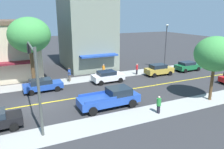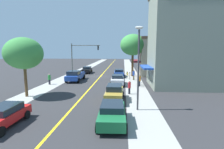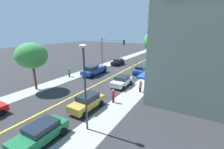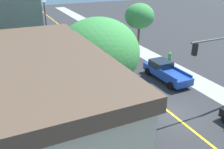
{
  "view_description": "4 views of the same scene",
  "coord_description": "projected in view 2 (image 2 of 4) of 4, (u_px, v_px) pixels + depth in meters",
  "views": [
    {
      "loc": [
        21.25,
        -2.1,
        8.67
      ],
      "look_at": [
        -3.31,
        9.27,
        1.08
      ],
      "focal_mm": 34.71,
      "sensor_mm": 36.0,
      "label": 1
    },
    {
      "loc": [
        -4.59,
        34.2,
        5.2
      ],
      "look_at": [
        -2.81,
        7.91,
        1.44
      ],
      "focal_mm": 27.28,
      "sensor_mm": 36.0,
      "label": 2
    },
    {
      "loc": [
        -13.27,
        28.36,
        8.08
      ],
      "look_at": [
        -1.2,
        7.4,
        1.1
      ],
      "focal_mm": 24.34,
      "sensor_mm": 36.0,
      "label": 3
    },
    {
      "loc": [
        -11.55,
        -12.89,
        10.89
      ],
      "look_at": [
        -2.83,
        5.59,
        1.88
      ],
      "focal_mm": 38.53,
      "sensor_mm": 36.0,
      "label": 4
    }
  ],
  "objects": [
    {
      "name": "ground_plane",
      "position": [
        101.0,
        76.0,
        34.82
      ],
      "size": [
        140.0,
        140.0,
        0.0
      ],
      "primitive_type": "plane",
      "color": "#2D2D30"
    },
    {
      "name": "sidewalk_left",
      "position": [
        132.0,
        76.0,
        34.4
      ],
      "size": [
        2.85,
        126.0,
        0.01
      ],
      "primitive_type": "cube",
      "color": "#9E9E99",
      "rests_on": "ground"
    },
    {
      "name": "sidewalk_right",
      "position": [
        71.0,
        76.0,
        35.25
      ],
      "size": [
        2.85,
        126.0,
        0.01
      ],
      "primitive_type": "cube",
      "color": "#9E9E99",
      "rests_on": "ground"
    },
    {
      "name": "road_centerline_stripe",
      "position": [
        101.0,
        76.0,
        34.82
      ],
      "size": [
        0.2,
        126.0,
        0.0
      ],
      "primitive_type": "cube",
      "color": "yellow",
      "rests_on": "ground"
    },
    {
      "name": "brick_apartment_block",
      "position": [
        164.0,
        56.0,
        36.86
      ],
      "size": [
        12.15,
        10.05,
        7.84
      ],
      "rotation": [
        0.0,
        0.0,
        -1.57
      ],
      "color": "beige",
      "rests_on": "ground"
    },
    {
      "name": "pale_office_building",
      "position": [
        186.0,
        39.0,
        23.81
      ],
      "size": [
        11.14,
        7.76,
        13.4
      ],
      "rotation": [
        0.0,
        0.0,
        -1.57
      ],
      "color": "gray",
      "rests_on": "ground"
    },
    {
      "name": "street_tree_left_near",
      "position": [
        133.0,
        45.0,
        33.61
      ],
      "size": [
        4.94,
        4.94,
        8.37
      ],
      "color": "brown",
      "rests_on": "ground"
    },
    {
      "name": "street_tree_right_corner",
      "position": [
        24.0,
        53.0,
        18.66
      ],
      "size": [
        4.11,
        4.11,
        6.61
      ],
      "color": "brown",
      "rests_on": "ground"
    },
    {
      "name": "fire_hydrant",
      "position": [
        127.0,
        73.0,
        35.7
      ],
      "size": [
        0.44,
        0.24,
        0.77
      ],
      "color": "yellow",
      "rests_on": "ground"
    },
    {
      "name": "parking_meter",
      "position": [
        130.0,
        75.0,
        30.14
      ],
      "size": [
        0.12,
        0.18,
        1.38
      ],
      "color": "#4C4C51",
      "rests_on": "ground"
    },
    {
      "name": "traffic_light_mast",
      "position": [
        81.0,
        54.0,
        35.23
      ],
      "size": [
        6.04,
        0.32,
        6.56
      ],
      "rotation": [
        0.0,
        0.0,
        3.14
      ],
      "color": "#474C47",
      "rests_on": "ground"
    },
    {
      "name": "street_lamp",
      "position": [
        139.0,
        60.0,
        14.33
      ],
      "size": [
        0.7,
        0.36,
        7.16
      ],
      "color": "#38383D",
      "rests_on": "ground"
    },
    {
      "name": "red_sedan_right_curb",
      "position": [
        3.0,
        116.0,
        11.68
      ],
      "size": [
        2.06,
        4.18,
        1.41
      ],
      "rotation": [
        0.0,
        0.0,
        1.56
      ],
      "color": "red",
      "rests_on": "ground"
    },
    {
      "name": "green_sedan_left_curb",
      "position": [
        112.0,
        113.0,
        12.07
      ],
      "size": [
        2.13,
        4.24,
        1.45
      ],
      "rotation": [
        0.0,
        0.0,
        1.6
      ],
      "color": "#196638",
      "rests_on": "ground"
    },
    {
      "name": "blue_sedan_left_curb",
      "position": [
        119.0,
        73.0,
        33.91
      ],
      "size": [
        2.2,
        4.48,
        1.44
      ],
      "rotation": [
        0.0,
        0.0,
        1.62
      ],
      "color": "#1E429E",
      "rests_on": "ground"
    },
    {
      "name": "black_sedan_right_curb",
      "position": [
        87.0,
        70.0,
        39.04
      ],
      "size": [
        2.09,
        4.23,
        1.47
      ],
      "rotation": [
        0.0,
        0.0,
        1.6
      ],
      "color": "black",
      "rests_on": "ground"
    },
    {
      "name": "gold_sedan_left_curb",
      "position": [
        114.0,
        93.0,
        17.67
      ],
      "size": [
        1.99,
        4.23,
        1.63
      ],
      "rotation": [
        0.0,
        0.0,
        1.55
      ],
      "color": "#B29338",
      "rests_on": "ground"
    },
    {
      "name": "white_sedan_left_curb",
      "position": [
        118.0,
        80.0,
        25.73
      ],
      "size": [
        2.12,
        4.2,
        1.51
      ],
      "rotation": [
        0.0,
        0.0,
        1.59
      ],
      "color": "silver",
      "rests_on": "ground"
    },
    {
      "name": "blue_pickup_truck",
      "position": [
        75.0,
        76.0,
        29.06
      ],
      "size": [
        2.38,
        5.97,
        1.82
      ],
      "rotation": [
        0.0,
        0.0,
        1.58
      ],
      "color": "#1E429E",
      "rests_on": "ground"
    },
    {
      "name": "pedestrian_orange_shirt",
      "position": [
        139.0,
        80.0,
        24.76
      ],
      "size": [
        0.39,
        0.39,
        1.64
      ],
      "rotation": [
        0.0,
        0.0,
        2.98
      ],
      "color": "black",
      "rests_on": "ground"
    },
    {
      "name": "pedestrian_green_shirt",
      "position": [
        49.0,
        79.0,
        26.01
      ],
      "size": [
        0.4,
        0.4,
        1.64
      ],
      "rotation": [
        0.0,
        0.0,
        5.8
      ],
      "color": "black",
      "rests_on": "ground"
    },
    {
      "name": "pedestrian_blue_shirt",
      "position": [
        134.0,
        75.0,
        29.9
      ],
      "size": [
        0.36,
        0.36,
        1.78
      ],
      "rotation": [
        0.0,
        0.0,
        2.22
      ],
      "color": "brown",
      "rests_on": "ground"
    },
    {
      "name": "pedestrian_red_shirt",
      "position": [
        129.0,
        87.0,
        20.26
      ],
      "size": [
        0.33,
        0.33,
        1.65
      ],
      "rotation": [
        0.0,
        0.0,
        0.54
      ],
      "color": "black",
      "rests_on": "ground"
    },
    {
      "name": "small_dog",
      "position": [
        140.0,
        83.0,
        25.87
      ],
      "size": [
        0.61,
        0.44,
        0.47
      ],
      "rotation": [
        0.0,
        0.0,
        2.64
      ],
      "color": "silver",
      "rests_on": "ground"
    }
  ]
}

